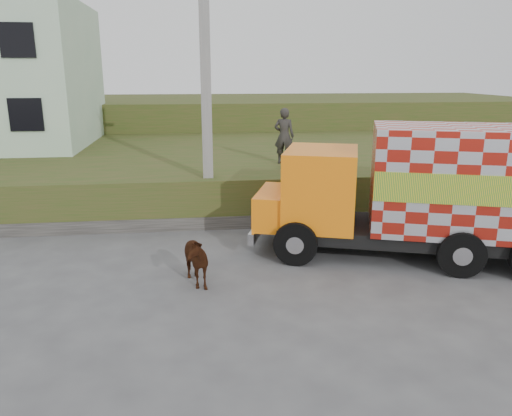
{
  "coord_description": "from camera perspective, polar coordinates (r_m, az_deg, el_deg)",
  "views": [
    {
      "loc": [
        -1.36,
        -10.45,
        4.63
      ],
      "look_at": [
        0.11,
        1.61,
        1.3
      ],
      "focal_mm": 35.0,
      "sensor_mm": 36.0,
      "label": 1
    }
  ],
  "objects": [
    {
      "name": "ground",
      "position": [
        11.51,
        0.42,
        -8.39
      ],
      "size": [
        120.0,
        120.0,
        0.0
      ],
      "primitive_type": "plane",
      "color": "#474749",
      "rests_on": "ground"
    },
    {
      "name": "embankment",
      "position": [
        20.86,
        -3.1,
        4.6
      ],
      "size": [
        40.0,
        12.0,
        1.5
      ],
      "primitive_type": "cube",
      "color": "#314A18",
      "rests_on": "ground"
    },
    {
      "name": "embankment_far",
      "position": [
        32.63,
        -4.6,
        9.79
      ],
      "size": [
        40.0,
        12.0,
        3.0
      ],
      "primitive_type": "cube",
      "color": "#314A18",
      "rests_on": "ground"
    },
    {
      "name": "retaining_strip",
      "position": [
        15.32,
        -9.05,
        -1.67
      ],
      "size": [
        16.0,
        0.5,
        0.4
      ],
      "primitive_type": "cube",
      "color": "#595651",
      "rests_on": "ground"
    },
    {
      "name": "utility_pole",
      "position": [
        15.06,
        -5.73,
        13.15
      ],
      "size": [
        1.2,
        0.3,
        8.0
      ],
      "color": "gray",
      "rests_on": "ground"
    },
    {
      "name": "cargo_truck",
      "position": [
        13.17,
        18.56,
        1.81
      ],
      "size": [
        7.9,
        4.59,
        3.36
      ],
      "rotation": [
        0.0,
        0.0,
        -0.32
      ],
      "color": "black",
      "rests_on": "ground"
    },
    {
      "name": "cow",
      "position": [
        11.27,
        -7.41,
        -5.78
      ],
      "size": [
        1.08,
        1.55,
        1.19
      ],
      "primitive_type": "imported",
      "rotation": [
        0.0,
        0.0,
        0.34
      ],
      "color": "#341A0D",
      "rests_on": "ground"
    },
    {
      "name": "pedestrian",
      "position": [
        17.52,
        3.23,
        8.22
      ],
      "size": [
        0.83,
        0.7,
        1.93
      ],
      "primitive_type": "imported",
      "rotation": [
        0.0,
        0.0,
        2.75
      ],
      "color": "#322E2C",
      "rests_on": "embankment"
    }
  ]
}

